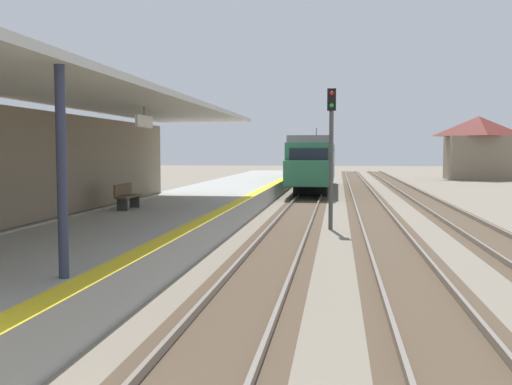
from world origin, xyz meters
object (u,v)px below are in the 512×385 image
(approaching_train, at_px, (314,161))
(rail_signal_post, at_px, (331,144))
(platform_bench, at_px, (127,195))
(distant_trackside_house, at_px, (478,147))

(approaching_train, distance_m, rail_signal_post, 22.29)
(platform_bench, bearing_deg, approaching_train, 77.35)
(platform_bench, distance_m, distant_trackside_house, 47.66)
(rail_signal_post, xyz_separation_m, distant_trackside_house, (14.30, 40.21, 0.14))
(approaching_train, distance_m, distant_trackside_house, 23.98)
(approaching_train, height_order, rail_signal_post, rail_signal_post)
(rail_signal_post, bearing_deg, platform_bench, -161.39)
(approaching_train, height_order, platform_bench, approaching_train)
(approaching_train, relative_size, platform_bench, 12.25)
(platform_bench, relative_size, distant_trackside_house, 0.24)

